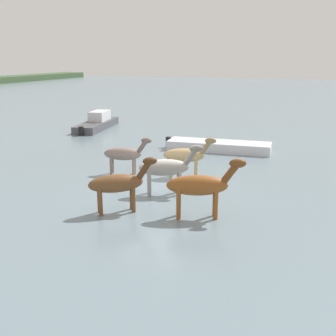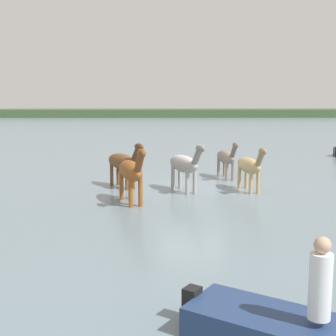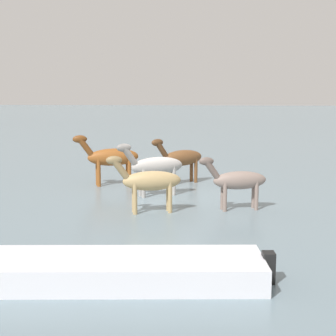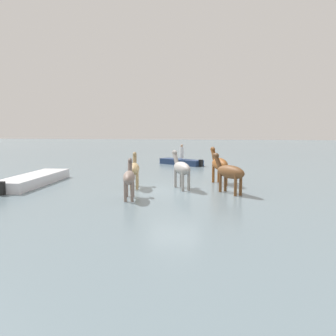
% 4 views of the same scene
% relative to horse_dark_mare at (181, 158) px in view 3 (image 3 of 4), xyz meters
% --- Properties ---
extents(ground_plane, '(178.43, 178.43, 0.00)m').
position_rel_horse_dark_mare_xyz_m(ground_plane, '(2.70, -0.38, -1.02)').
color(ground_plane, slate).
extents(horse_dark_mare, '(1.74, 2.12, 1.85)m').
position_rel_horse_dark_mare_xyz_m(horse_dark_mare, '(0.00, 0.00, 0.00)').
color(horse_dark_mare, brown).
rests_on(horse_dark_mare, ground_plane).
extents(horse_lead, '(1.25, 2.55, 2.00)m').
position_rel_horse_dark_mare_xyz_m(horse_lead, '(0.49, -2.71, 0.08)').
color(horse_lead, brown).
rests_on(horse_lead, ground_plane).
extents(horse_rear_stallion, '(0.94, 2.31, 1.79)m').
position_rel_horse_dark_mare_xyz_m(horse_rear_stallion, '(4.83, -0.79, -0.04)').
color(horse_rear_stallion, tan).
rests_on(horse_rear_stallion, ground_plane).
extents(horse_pinto_flank, '(0.88, 2.19, 1.70)m').
position_rel_horse_dark_mare_xyz_m(horse_pinto_flank, '(4.31, 1.92, -0.09)').
color(horse_pinto_flank, gray).
rests_on(horse_pinto_flank, ground_plane).
extents(horse_chestnut_trailing, '(1.43, 2.37, 1.91)m').
position_rel_horse_dark_mare_xyz_m(horse_chestnut_trailing, '(2.37, -0.83, 0.03)').
color(horse_chestnut_trailing, '#9E9993').
rests_on(horse_chestnut_trailing, ground_plane).
extents(boat_dinghy_port, '(1.99, 6.02, 0.77)m').
position_rel_horse_dark_mare_xyz_m(boat_dinghy_port, '(10.55, -0.84, -0.83)').
color(boat_dinghy_port, silver).
rests_on(boat_dinghy_port, ground_plane).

